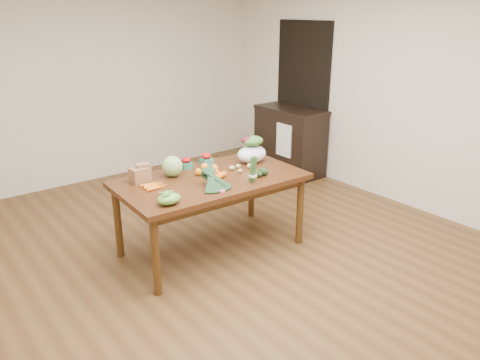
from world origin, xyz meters
TOP-DOWN VIEW (x-y plane):
  - floor at (0.00, 0.00)m, footprint 6.00×6.00m
  - room_walls at (0.00, 0.00)m, footprint 5.02×6.02m
  - dining_table at (0.01, 0.32)m, footprint 1.77×1.04m
  - doorway_dark at (2.48, 1.60)m, footprint 0.02×1.00m
  - cabinet at (2.22, 1.55)m, footprint 0.52×1.02m
  - dish_towel at (1.96, 1.40)m, footprint 0.02×0.28m
  - paper_bag at (-0.56, 0.63)m, footprint 0.24×0.20m
  - cabbage at (-0.25, 0.57)m, footprint 0.20×0.20m
  - strawberry_basket_a at (-0.03, 0.69)m, footprint 0.10×0.10m
  - strawberry_basket_b at (0.19, 0.66)m, footprint 0.11×0.11m
  - orange_a at (-0.05, 0.44)m, footprint 0.07×0.07m
  - orange_b at (0.07, 0.51)m, footprint 0.08×0.08m
  - orange_c at (0.12, 0.42)m, footprint 0.08×0.08m
  - mandarin_cluster at (0.05, 0.29)m, footprint 0.19×0.19m
  - carrots at (-0.52, 0.43)m, footprint 0.23×0.20m
  - snap_pea_bag at (-0.62, 0.01)m, footprint 0.20×0.15m
  - kale_bunch at (-0.12, 0.05)m, footprint 0.34×0.41m
  - asparagus_bundle at (0.24, -0.02)m, footprint 0.08×0.12m
  - potato_a at (0.30, 0.37)m, footprint 0.05×0.05m
  - potato_b at (0.31, 0.26)m, footprint 0.05×0.04m
  - potato_c at (0.38, 0.38)m, footprint 0.05×0.04m
  - potato_d at (0.31, 0.37)m, footprint 0.05×0.04m
  - potato_e at (0.47, 0.31)m, footprint 0.06×0.05m
  - avocado_a at (0.37, 0.06)m, footprint 0.08×0.10m
  - avocado_b at (0.44, 0.07)m, footprint 0.11×0.13m
  - salad_bag at (0.61, 0.44)m, footprint 0.33×0.26m

SIDE VIEW (x-z plane):
  - floor at x=0.00m, z-range 0.00..0.00m
  - dining_table at x=0.01m, z-range 0.00..0.75m
  - cabinet at x=2.22m, z-range 0.00..0.94m
  - dish_towel at x=1.96m, z-range 0.33..0.78m
  - carrots at x=-0.52m, z-range 0.75..0.78m
  - potato_d at x=0.31m, z-range 0.75..0.79m
  - potato_b at x=0.31m, z-range 0.75..0.79m
  - potato_c at x=0.38m, z-range 0.75..0.79m
  - potato_a at x=0.30m, z-range 0.75..0.80m
  - potato_e at x=0.47m, z-range 0.75..0.80m
  - avocado_a at x=0.37m, z-range 0.75..0.81m
  - orange_a at x=-0.05m, z-range 0.75..0.82m
  - avocado_b at x=0.44m, z-range 0.75..0.83m
  - orange_c at x=0.12m, z-range 0.75..0.83m
  - orange_b at x=0.07m, z-range 0.75..0.83m
  - mandarin_cluster at x=0.05m, z-range 0.75..0.84m
  - strawberry_basket_a at x=-0.03m, z-range 0.75..0.84m
  - snap_pea_bag at x=-0.62m, z-range 0.75..0.84m
  - strawberry_basket_b at x=0.19m, z-range 0.75..0.85m
  - kale_bunch at x=-0.12m, z-range 0.75..0.91m
  - paper_bag at x=-0.56m, z-range 0.75..0.91m
  - cabbage at x=-0.25m, z-range 0.75..0.95m
  - asparagus_bundle at x=0.24m, z-range 0.75..1.00m
  - salad_bag at x=0.61m, z-range 0.75..1.00m
  - doorway_dark at x=2.48m, z-range 0.00..2.10m
  - room_walls at x=0.00m, z-range 0.00..2.70m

